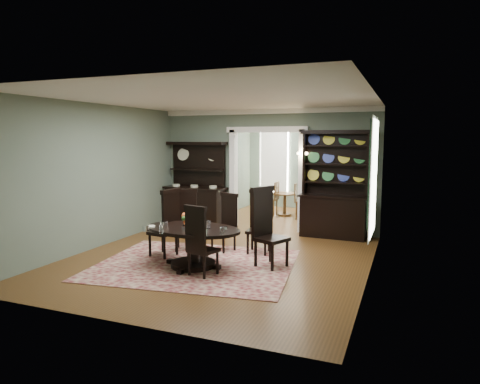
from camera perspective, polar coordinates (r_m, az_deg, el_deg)
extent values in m
cube|color=brown|center=(8.22, -3.01, -9.01)|extent=(5.50, 6.00, 0.01)
cube|color=white|center=(7.93, -3.15, 12.35)|extent=(5.50, 6.00, 0.01)
cube|color=slate|center=(9.41, -18.51, 2.02)|extent=(0.01, 6.00, 3.00)
cube|color=slate|center=(7.24, 17.14, 0.65)|extent=(0.01, 6.00, 3.00)
cube|color=slate|center=(5.37, -16.50, -1.50)|extent=(5.50, 0.01, 3.00)
cube|color=slate|center=(11.41, -5.16, 3.20)|extent=(1.85, 0.01, 3.00)
cube|color=slate|center=(10.31, 13.31, 2.62)|extent=(1.85, 0.01, 3.00)
cube|color=slate|center=(10.70, 3.66, 9.65)|extent=(1.80, 0.01, 0.50)
cube|color=white|center=(10.67, 3.58, 10.68)|extent=(5.50, 0.10, 0.12)
cube|color=brown|center=(12.58, 6.01, -3.36)|extent=(3.50, 3.50, 0.01)
cube|color=white|center=(12.39, 6.19, 10.44)|extent=(3.50, 3.50, 0.01)
cube|color=slate|center=(12.97, -1.39, 3.70)|extent=(0.01, 3.50, 3.00)
cube|color=slate|center=(12.05, 14.16, 3.22)|extent=(0.01, 3.50, 3.00)
cube|color=slate|center=(14.09, 8.00, 3.90)|extent=(3.50, 0.01, 3.00)
cube|color=white|center=(14.26, 4.62, 4.19)|extent=(1.05, 0.06, 2.20)
cube|color=white|center=(13.86, 11.38, 3.99)|extent=(1.05, 0.06, 2.20)
cube|color=white|center=(11.05, -0.85, 1.80)|extent=(0.14, 0.25, 2.50)
cube|color=white|center=(10.50, 8.27, 1.45)|extent=(0.14, 0.25, 2.50)
cube|color=white|center=(10.70, 3.65, 8.31)|extent=(2.08, 0.25, 0.14)
cube|color=white|center=(7.83, 17.44, 1.84)|extent=(0.02, 1.10, 2.00)
cube|color=white|center=(7.83, 17.33, 1.84)|extent=(0.01, 1.22, 2.12)
cube|color=#16321A|center=(8.51, 17.16, 2.25)|extent=(0.10, 0.35, 2.10)
cube|color=#BD7832|center=(10.37, 8.50, 4.69)|extent=(0.08, 0.05, 0.18)
sphere|color=#FFD88C|center=(10.25, 7.77, 5.13)|extent=(0.07, 0.07, 0.07)
sphere|color=#FFD88C|center=(10.20, 8.87, 5.10)|extent=(0.07, 0.07, 0.07)
cube|color=maroon|center=(7.92, -5.99, -9.58)|extent=(3.82, 3.28, 0.01)
ellipsoid|color=black|center=(7.63, -6.31, -4.93)|extent=(1.91, 1.31, 0.05)
cylinder|color=black|center=(7.64, -6.31, -5.17)|extent=(1.83, 1.83, 0.03)
cylinder|color=black|center=(7.71, -6.27, -7.31)|extent=(0.23, 0.23, 0.63)
cylinder|color=black|center=(7.79, -6.24, -9.55)|extent=(0.80, 0.80, 0.09)
cylinder|color=white|center=(7.56, -6.54, -4.65)|extent=(0.32, 0.32, 0.06)
cube|color=black|center=(8.83, -7.29, -4.93)|extent=(0.57, 0.56, 0.06)
cube|color=black|center=(8.95, -7.19, -2.27)|extent=(0.43, 0.21, 0.75)
cube|color=black|center=(8.89, -7.23, 0.17)|extent=(0.47, 0.24, 0.08)
cylinder|color=black|center=(8.74, -8.53, -6.57)|extent=(0.05, 0.05, 0.44)
cylinder|color=black|center=(8.70, -6.26, -6.59)|extent=(0.05, 0.05, 0.44)
cylinder|color=black|center=(9.07, -8.23, -6.05)|extent=(0.05, 0.05, 0.44)
cylinder|color=black|center=(9.03, -6.05, -6.07)|extent=(0.05, 0.05, 0.44)
cube|color=black|center=(8.72, -2.24, -5.20)|extent=(0.53, 0.52, 0.05)
cube|color=black|center=(8.78, -1.43, -2.71)|extent=(0.41, 0.19, 0.71)
cube|color=black|center=(8.73, -1.44, -0.37)|extent=(0.45, 0.22, 0.07)
cylinder|color=black|center=(8.77, -3.75, -6.54)|extent=(0.05, 0.05, 0.42)
cylinder|color=black|center=(8.55, -2.21, -6.89)|extent=(0.05, 0.05, 0.42)
cylinder|color=black|center=(8.99, -2.26, -6.18)|extent=(0.05, 0.05, 0.42)
cylinder|color=black|center=(8.78, -0.72, -6.51)|extent=(0.05, 0.05, 0.42)
cube|color=black|center=(8.54, 2.49, -5.24)|extent=(0.49, 0.47, 0.06)
cube|color=black|center=(8.65, 2.81, -2.46)|extent=(0.45, 0.09, 0.76)
cube|color=black|center=(8.60, 2.83, 0.10)|extent=(0.49, 0.11, 0.08)
cylinder|color=black|center=(8.47, 1.04, -6.90)|extent=(0.05, 0.05, 0.45)
cylinder|color=black|center=(8.39, 3.37, -7.05)|extent=(0.05, 0.05, 0.45)
cylinder|color=black|center=(8.80, 1.64, -6.37)|extent=(0.05, 0.05, 0.45)
cylinder|color=black|center=(8.72, 3.88, -6.50)|extent=(0.05, 0.05, 0.45)
cube|color=black|center=(8.46, -10.19, -5.32)|extent=(0.52, 0.54, 0.06)
cube|color=black|center=(8.25, -9.19, -2.72)|extent=(0.13, 0.47, 0.80)
cube|color=black|center=(8.19, -9.25, 0.10)|extent=(0.16, 0.52, 0.08)
cylinder|color=black|center=(8.76, -10.27, -6.46)|extent=(0.05, 0.05, 0.47)
cylinder|color=black|center=(8.50, -11.92, -6.93)|extent=(0.05, 0.05, 0.47)
cylinder|color=black|center=(8.53, -8.40, -6.80)|extent=(0.05, 0.05, 0.47)
cylinder|color=black|center=(8.26, -10.04, -7.30)|extent=(0.05, 0.05, 0.47)
cube|color=black|center=(7.65, 4.21, -6.28)|extent=(0.65, 0.66, 0.07)
cube|color=black|center=(7.70, 3.01, -2.83)|extent=(0.26, 0.48, 0.86)
cube|color=black|center=(7.64, 3.04, 0.42)|extent=(0.30, 0.53, 0.09)
cylinder|color=black|center=(7.44, 4.33, -8.67)|extent=(0.06, 0.06, 0.51)
cylinder|color=black|center=(7.73, 6.29, -8.09)|extent=(0.06, 0.06, 0.51)
cylinder|color=black|center=(7.70, 2.09, -8.12)|extent=(0.06, 0.06, 0.51)
cylinder|color=black|center=(7.98, 4.07, -7.58)|extent=(0.06, 0.06, 0.51)
cube|color=black|center=(7.22, -4.92, -7.77)|extent=(0.52, 0.51, 0.06)
cube|color=black|center=(7.00, -5.97, -5.14)|extent=(0.42, 0.16, 0.72)
cube|color=black|center=(6.93, -6.01, -2.15)|extent=(0.46, 0.19, 0.07)
cylinder|color=black|center=(7.29, -3.03, -9.33)|extent=(0.05, 0.05, 0.43)
cylinder|color=black|center=(7.50, -5.01, -8.88)|extent=(0.05, 0.05, 0.43)
cylinder|color=black|center=(7.05, -4.80, -9.92)|extent=(0.05, 0.05, 0.43)
cylinder|color=black|center=(7.27, -6.78, -9.43)|extent=(0.05, 0.05, 0.43)
cube|color=black|center=(11.29, -5.96, -2.02)|extent=(1.61, 0.66, 0.98)
cube|color=black|center=(11.22, -6.00, 0.56)|extent=(1.71, 0.72, 0.05)
cube|color=black|center=(11.36, -5.53, 3.62)|extent=(1.57, 0.20, 1.16)
cube|color=black|center=(11.28, -5.75, 2.99)|extent=(1.54, 0.40, 0.04)
cube|color=black|center=(11.23, -5.84, 6.48)|extent=(1.69, 0.48, 0.08)
cube|color=black|center=(10.14, 12.34, -3.27)|extent=(1.49, 0.57, 0.95)
cube|color=black|center=(10.07, 12.41, -0.55)|extent=(1.60, 0.63, 0.04)
cube|color=black|center=(10.21, 12.71, 3.65)|extent=(1.48, 0.11, 1.44)
cube|color=black|center=(10.24, 8.64, 3.76)|extent=(0.06, 0.28, 1.48)
cube|color=black|center=(10.02, 16.68, 3.46)|extent=(0.06, 0.28, 1.48)
cube|color=black|center=(10.07, 12.72, 7.81)|extent=(1.59, 0.39, 0.08)
cube|color=black|center=(10.14, 12.56, 1.24)|extent=(1.49, 0.32, 0.03)
cube|color=black|center=(10.10, 12.62, 3.62)|extent=(1.49, 0.32, 0.03)
cube|color=black|center=(10.09, 12.69, 6.01)|extent=(1.49, 0.32, 0.03)
cylinder|color=brown|center=(12.71, 6.00, -0.21)|extent=(0.73, 0.73, 0.04)
cylinder|color=brown|center=(12.76, 5.98, -1.64)|extent=(0.09, 0.09, 0.64)
cylinder|color=brown|center=(12.81, 5.96, -3.02)|extent=(0.40, 0.40, 0.06)
cylinder|color=brown|center=(12.74, 4.09, -1.00)|extent=(0.42, 0.42, 0.04)
cube|color=brown|center=(12.64, 4.92, 0.14)|extent=(0.04, 0.38, 0.53)
cylinder|color=brown|center=(12.96, 3.68, -1.93)|extent=(0.04, 0.04, 0.48)
cylinder|color=brown|center=(12.68, 3.22, -2.12)|extent=(0.04, 0.04, 0.48)
cylinder|color=brown|center=(12.86, 4.93, -2.01)|extent=(0.04, 0.04, 0.48)
cylinder|color=brown|center=(12.59, 4.50, -2.21)|extent=(0.04, 0.04, 0.48)
cylinder|color=brown|center=(12.28, 8.30, -1.36)|extent=(0.43, 0.43, 0.04)
cube|color=brown|center=(12.26, 7.43, -0.10)|extent=(0.07, 0.38, 0.53)
cylinder|color=brown|center=(12.15, 8.89, -2.61)|extent=(0.04, 0.04, 0.48)
cylinder|color=brown|center=(12.44, 9.04, -2.38)|extent=(0.04, 0.04, 0.48)
cylinder|color=brown|center=(12.19, 7.50, -2.55)|extent=(0.04, 0.04, 0.48)
cylinder|color=brown|center=(12.48, 7.68, -2.33)|extent=(0.04, 0.04, 0.48)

